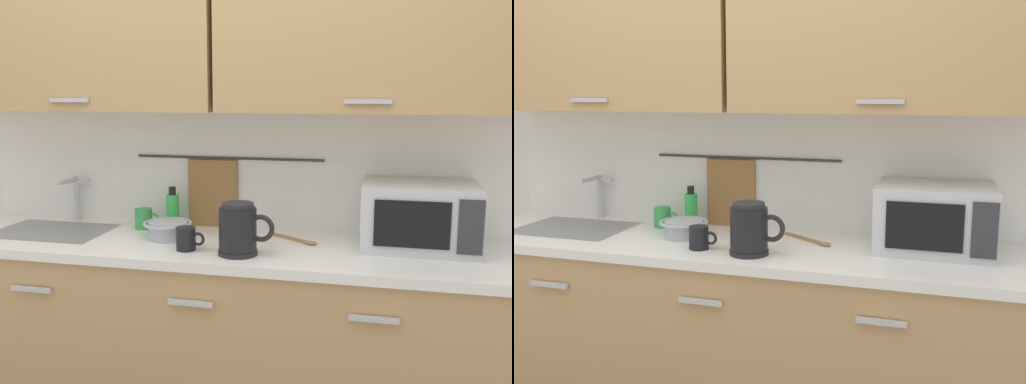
# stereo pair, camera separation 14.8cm
# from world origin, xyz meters

# --- Properties ---
(counter_unit) EXTENTS (2.53, 0.64, 0.90)m
(counter_unit) POSITION_xyz_m (-0.01, 0.30, 0.46)
(counter_unit) COLOR tan
(counter_unit) RESTS_ON ground
(back_wall_assembly) EXTENTS (3.70, 0.41, 2.50)m
(back_wall_assembly) POSITION_xyz_m (-0.00, 0.53, 1.52)
(back_wall_assembly) COLOR silver
(back_wall_assembly) RESTS_ON ground
(sink_faucet) EXTENTS (0.09, 0.17, 0.22)m
(sink_faucet) POSITION_xyz_m (-0.79, 0.53, 1.04)
(sink_faucet) COLOR #B2B5BA
(sink_faucet) RESTS_ON counter_unit
(microwave) EXTENTS (0.46, 0.35, 0.27)m
(microwave) POSITION_xyz_m (0.85, 0.41, 1.04)
(microwave) COLOR silver
(microwave) RESTS_ON counter_unit
(electric_kettle) EXTENTS (0.23, 0.16, 0.21)m
(electric_kettle) POSITION_xyz_m (0.15, 0.14, 1.00)
(electric_kettle) COLOR black
(electric_kettle) RESTS_ON counter_unit
(dish_soap_bottle) EXTENTS (0.06, 0.06, 0.20)m
(dish_soap_bottle) POSITION_xyz_m (-0.27, 0.50, 0.99)
(dish_soap_bottle) COLOR green
(dish_soap_bottle) RESTS_ON counter_unit
(mug_near_sink) EXTENTS (0.12, 0.08, 0.09)m
(mug_near_sink) POSITION_xyz_m (-0.39, 0.46, 0.95)
(mug_near_sink) COLOR green
(mug_near_sink) RESTS_ON counter_unit
(mixing_bowl) EXTENTS (0.21, 0.21, 0.08)m
(mixing_bowl) POSITION_xyz_m (-0.21, 0.31, 0.94)
(mixing_bowl) COLOR #A5ADB7
(mixing_bowl) RESTS_ON counter_unit
(mug_by_kettle) EXTENTS (0.12, 0.08, 0.09)m
(mug_by_kettle) POSITION_xyz_m (-0.07, 0.15, 0.95)
(mug_by_kettle) COLOR black
(mug_by_kettle) RESTS_ON counter_unit
(wooden_spoon) EXTENTS (0.25, 0.17, 0.01)m
(wooden_spoon) POSITION_xyz_m (0.35, 0.39, 0.91)
(wooden_spoon) COLOR #9E7042
(wooden_spoon) RESTS_ON counter_unit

